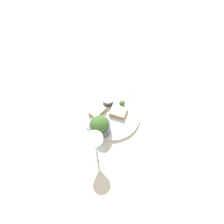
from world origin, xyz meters
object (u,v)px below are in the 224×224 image
at_px(cheese_toast_far, 97,111).
at_px(wine_glass, 95,143).
at_px(cheese_toast_near, 118,113).
at_px(fork, 65,110).
at_px(sauce_ramekin, 108,101).
at_px(salad_bowl, 100,126).
at_px(napkin, 128,83).

relative_size(cheese_toast_far, wine_glass, 0.62).
height_order(cheese_toast_near, fork, cheese_toast_near).
distance_m(sauce_ramekin, cheese_toast_near, 0.09).
height_order(salad_bowl, sauce_ramekin, salad_bowl).
bearing_deg(wine_glass, sauce_ramekin, 70.82).
bearing_deg(napkin, fork, -159.86).
relative_size(sauce_ramekin, wine_glass, 0.35).
relative_size(cheese_toast_near, wine_glass, 0.64).
height_order(cheese_toast_far, napkin, cheese_toast_far).
relative_size(salad_bowl, sauce_ramekin, 1.83).
distance_m(cheese_toast_near, cheese_toast_far, 0.11).
distance_m(cheese_toast_far, napkin, 0.27).
relative_size(sauce_ramekin, napkin, 0.27).
bearing_deg(napkin, sauce_ramekin, -136.12).
xyz_separation_m(sauce_ramekin, napkin, (0.13, 0.13, -0.03)).
height_order(salad_bowl, napkin, salad_bowl).
bearing_deg(cheese_toast_near, napkin, 65.72).
bearing_deg(wine_glass, cheese_toast_far, 82.40).
bearing_deg(salad_bowl, cheese_toast_far, 91.26).
distance_m(napkin, fork, 0.38).
height_order(salad_bowl, fork, salad_bowl).
xyz_separation_m(cheese_toast_far, napkin, (0.19, 0.18, -0.02)).
height_order(salad_bowl, cheese_toast_near, salad_bowl).
relative_size(salad_bowl, fork, 0.61).
distance_m(sauce_ramekin, wine_glass, 0.28).
relative_size(sauce_ramekin, fork, 0.33).
bearing_deg(napkin, wine_glass, -120.12).
bearing_deg(sauce_ramekin, napkin, 43.88).
height_order(wine_glass, napkin, wine_glass).
bearing_deg(sauce_ramekin, cheese_toast_near, -60.78).
bearing_deg(cheese_toast_far, cheese_toast_near, -12.75).
xyz_separation_m(salad_bowl, fork, (-0.17, 0.14, -0.05)).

